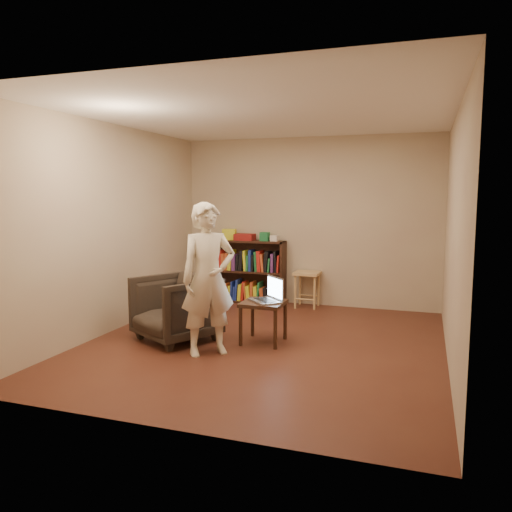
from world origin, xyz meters
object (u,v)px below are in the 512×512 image
(side_table, at_px, (263,308))
(laptop, at_px, (269,296))
(stool, at_px, (307,279))
(bookshelf, at_px, (248,275))
(armchair, at_px, (176,308))
(person, at_px, (208,279))

(side_table, height_order, laptop, laptop)
(stool, bearing_deg, bookshelf, 176.27)
(armchair, relative_size, laptop, 1.84)
(armchair, height_order, person, person)
(bookshelf, bearing_deg, armchair, -92.53)
(bookshelf, height_order, laptop, bookshelf)
(armchair, bearing_deg, bookshelf, 116.78)
(stool, height_order, side_table, stool)
(armchair, relative_size, person, 0.52)
(side_table, height_order, person, person)
(bookshelf, xyz_separation_m, laptop, (0.97, -2.01, 0.11))
(side_table, bearing_deg, laptop, 27.47)
(laptop, bearing_deg, armchair, -121.60)
(stool, xyz_separation_m, person, (-0.50, -2.56, 0.38))
(person, bearing_deg, bookshelf, 58.47)
(stool, height_order, person, person)
(stool, bearing_deg, armchair, -116.09)
(armchair, height_order, side_table, armchair)
(armchair, distance_m, laptop, 1.12)
(person, bearing_deg, laptop, 9.71)
(side_table, bearing_deg, armchair, -167.01)
(bookshelf, bearing_deg, stool, -3.73)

